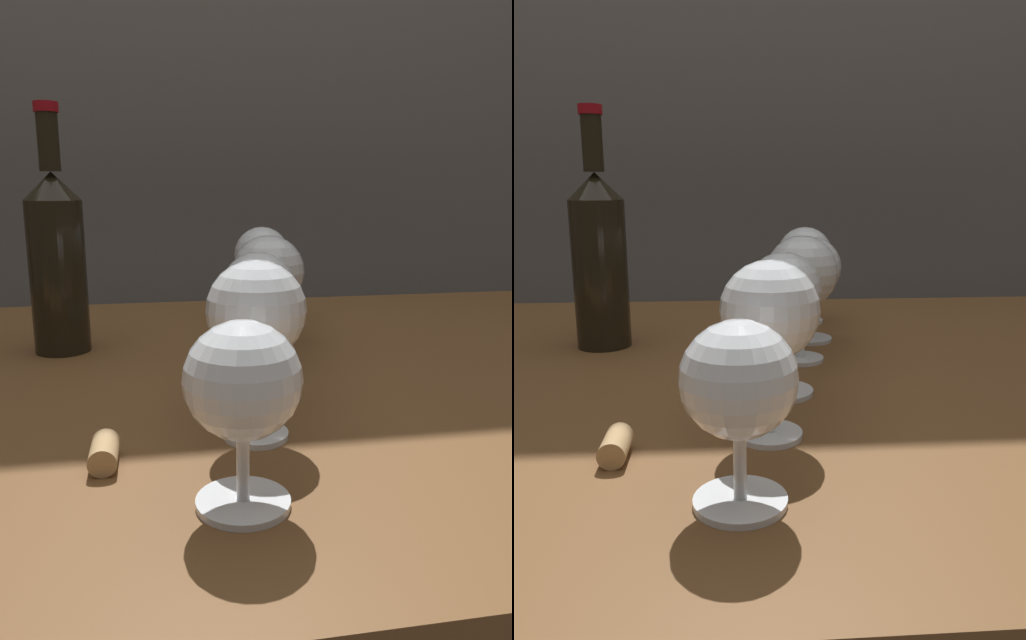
{
  "view_description": "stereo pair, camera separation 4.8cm",
  "coord_description": "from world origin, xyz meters",
  "views": [
    {
      "loc": [
        -0.05,
        -0.66,
        0.96
      ],
      "look_at": [
        0.03,
        -0.2,
        0.86
      ],
      "focal_mm": 32.86,
      "sensor_mm": 36.0,
      "label": 1
    },
    {
      "loc": [
        -0.01,
        -0.67,
        0.96
      ],
      "look_at": [
        0.03,
        -0.2,
        0.86
      ],
      "focal_mm": 32.86,
      "sensor_mm": 36.0,
      "label": 2
    }
  ],
  "objects": [
    {
      "name": "wine_glass_chardonnay",
      "position": [
        0.11,
        0.12,
        0.85
      ],
      "size": [
        0.08,
        0.08,
        0.15
      ],
      "color": "white",
      "rests_on": "dining_table"
    },
    {
      "name": "dining_table",
      "position": [
        0.0,
        0.0,
        0.66
      ],
      "size": [
        1.45,
        0.86,
        0.75
      ],
      "color": "brown",
      "rests_on": "ground_plane"
    },
    {
      "name": "wine_glass_amber",
      "position": [
        0.0,
        -0.31,
        0.84
      ],
      "size": [
        0.08,
        0.08,
        0.13
      ],
      "color": "white",
      "rests_on": "dining_table"
    },
    {
      "name": "cork",
      "position": [
        -0.1,
        -0.23,
        0.76
      ],
      "size": [
        0.02,
        0.04,
        0.02
      ],
      "primitive_type": "cylinder",
      "rotation": [
        1.57,
        0.0,
        0.0
      ],
      "color": "tan",
      "rests_on": "dining_table"
    },
    {
      "name": "wine_glass_empty",
      "position": [
        0.08,
        0.03,
        0.86
      ],
      "size": [
        0.09,
        0.09,
        0.15
      ],
      "color": "white",
      "rests_on": "dining_table"
    },
    {
      "name": "wine_glass_port",
      "position": [
        0.03,
        -0.2,
        0.86
      ],
      "size": [
        0.08,
        0.08,
        0.15
      ],
      "color": "white",
      "rests_on": "dining_table"
    },
    {
      "name": "back_wall",
      "position": [
        0.0,
        0.88,
        1.3
      ],
      "size": [
        5.0,
        0.08,
        2.6
      ],
      "primitive_type": "cube",
      "color": "#59544F",
      "rests_on": "ground_plane"
    },
    {
      "name": "wine_glass_rose",
      "position": [
        0.05,
        -0.09,
        0.86
      ],
      "size": [
        0.08,
        0.08,
        0.15
      ],
      "color": "white",
      "rests_on": "dining_table"
    },
    {
      "name": "wine_bottle",
      "position": [
        -0.17,
        0.12,
        0.87
      ],
      "size": [
        0.07,
        0.07,
        0.31
      ],
      "color": "black",
      "rests_on": "dining_table"
    },
    {
      "name": "wine_glass_merlot",
      "position": [
        0.11,
        0.24,
        0.86
      ],
      "size": [
        0.09,
        0.09,
        0.15
      ],
      "color": "white",
      "rests_on": "dining_table"
    }
  ]
}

